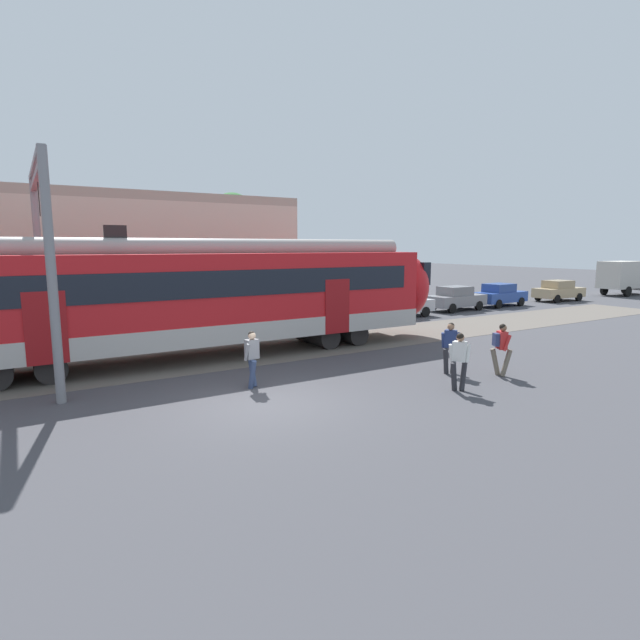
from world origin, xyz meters
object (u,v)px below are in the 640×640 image
at_px(parked_car_blue, 500,295).
at_px(box_truck, 625,276).
at_px(parked_car_tan, 559,291).
at_px(parked_car_grey, 456,298).
at_px(pedestrian_grey, 252,355).
at_px(parked_car_silver, 400,304).
at_px(pedestrian_red, 501,345).
at_px(pedestrian_navy, 450,344).
at_px(pedestrian_white, 459,357).

relative_size(parked_car_blue, box_truck, 0.77).
distance_m(parked_car_tan, box_truck, 8.93).
distance_m(parked_car_grey, parked_car_tan, 10.64).
relative_size(pedestrian_grey, parked_car_grey, 0.41).
bearing_deg(pedestrian_grey, parked_car_silver, 34.27).
bearing_deg(parked_car_tan, parked_car_blue, 178.63).
height_order(pedestrian_grey, parked_car_silver, pedestrian_grey).
relative_size(pedestrian_red, parked_car_tan, 0.41).
xyz_separation_m(parked_car_grey, box_truck, (19.53, -0.16, 0.79)).
xyz_separation_m(parked_car_silver, parked_car_grey, (5.00, 0.43, 0.00)).
relative_size(pedestrian_navy, parked_car_grey, 0.41).
distance_m(parked_car_grey, box_truck, 19.55).
bearing_deg(parked_car_blue, pedestrian_grey, -157.11).
bearing_deg(pedestrian_grey, parked_car_grey, 27.34).
xyz_separation_m(pedestrian_grey, parked_car_grey, (18.11, 9.37, -0.18)).
distance_m(pedestrian_navy, parked_car_blue, 19.85).
bearing_deg(pedestrian_red, parked_car_blue, 38.97).
xyz_separation_m(parked_car_grey, parked_car_tan, (10.64, -0.07, 0.00)).
relative_size(pedestrian_red, parked_car_blue, 0.41).
xyz_separation_m(pedestrian_grey, pedestrian_white, (4.84, -3.32, 0.00)).
bearing_deg(pedestrian_grey, pedestrian_white, -34.43).
distance_m(pedestrian_navy, box_truck, 33.47).
xyz_separation_m(pedestrian_grey, box_truck, (37.64, 9.20, 0.61)).
height_order(pedestrian_white, box_truck, box_truck).
bearing_deg(parked_car_tan, parked_car_silver, -178.68).
distance_m(pedestrian_white, parked_car_grey, 18.36).
bearing_deg(pedestrian_grey, box_truck, 13.74).
relative_size(pedestrian_white, parked_car_silver, 0.41).
relative_size(pedestrian_grey, parked_car_blue, 0.41).
relative_size(pedestrian_navy, parked_car_blue, 0.41).
xyz_separation_m(pedestrian_white, pedestrian_red, (2.38, 0.50, 0.03)).
height_order(parked_car_grey, parked_car_tan, same).
bearing_deg(pedestrian_white, pedestrian_navy, 51.38).
xyz_separation_m(pedestrian_grey, parked_car_silver, (13.12, 8.94, -0.18)).
bearing_deg(pedestrian_navy, parked_car_grey, 42.83).
bearing_deg(pedestrian_white, pedestrian_grey, 145.57).
bearing_deg(parked_car_grey, parked_car_silver, -175.08).
relative_size(pedestrian_red, parked_car_grey, 0.41).
bearing_deg(pedestrian_navy, pedestrian_red, -40.07).
relative_size(parked_car_grey, box_truck, 0.77).
bearing_deg(parked_car_grey, pedestrian_navy, -137.17).
height_order(pedestrian_red, box_truck, box_truck).
distance_m(pedestrian_grey, pedestrian_white, 5.87).
height_order(pedestrian_red, parked_car_tan, pedestrian_red).
height_order(parked_car_grey, parked_car_blue, same).
xyz_separation_m(pedestrian_grey, parked_car_tan, (28.75, 9.30, -0.18)).
distance_m(parked_car_silver, parked_car_blue, 9.28).
xyz_separation_m(pedestrian_red, parked_car_silver, (5.89, 11.75, -0.21)).
xyz_separation_m(parked_car_tan, box_truck, (8.89, -0.09, 0.79)).
height_order(pedestrian_grey, parked_car_blue, pedestrian_grey).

